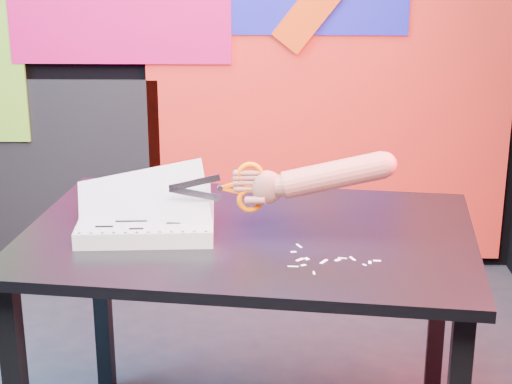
{
  "coord_description": "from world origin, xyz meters",
  "views": [
    {
      "loc": [
        0.4,
        -2.21,
        1.59
      ],
      "look_at": [
        0.36,
        -0.05,
        0.87
      ],
      "focal_mm": 60.0,
      "sensor_mm": 36.0,
      "label": 1
    }
  ],
  "objects": [
    {
      "name": "room",
      "position": [
        0.0,
        0.0,
        1.35
      ],
      "size": [
        3.01,
        3.01,
        2.71
      ],
      "color": "#22242D",
      "rests_on": "ground"
    },
    {
      "name": "backdrop",
      "position": [
        0.06,
        1.46,
        0.96
      ],
      "size": [
        2.88,
        0.05,
        2.08
      ],
      "color": "red",
      "rests_on": "ground"
    },
    {
      "name": "work_table",
      "position": [
        0.34,
        -0.03,
        0.66
      ],
      "size": [
        1.31,
        0.96,
        0.75
      ],
      "rotation": [
        0.0,
        0.0,
        -0.12
      ],
      "color": "black",
      "rests_on": "ground"
    },
    {
      "name": "printout_stack",
      "position": [
        0.06,
        -0.04,
        0.77
      ],
      "size": [
        0.4,
        0.29,
        0.19
      ],
      "rotation": [
        0.0,
        0.0,
        0.06
      ],
      "color": "silver",
      "rests_on": "work_table"
    },
    {
      "name": "scissors",
      "position": [
        0.33,
        -0.03,
        0.88
      ],
      "size": [
        0.26,
        0.03,
        0.14
      ],
      "rotation": [
        0.0,
        0.0,
        0.06
      ],
      "color": "#B4B5BB",
      "rests_on": "printout_stack"
    },
    {
      "name": "hand_forearm",
      "position": [
        0.54,
        -0.02,
        0.9
      ],
      "size": [
        0.43,
        0.09,
        0.14
      ],
      "rotation": [
        0.0,
        0.0,
        0.06
      ],
      "color": "#A46651",
      "rests_on": "work_table"
    },
    {
      "name": "paper_clippings",
      "position": [
        0.54,
        -0.23,
        0.75
      ],
      "size": [
        0.23,
        0.2,
        0.0
      ],
      "color": "white",
      "rests_on": "work_table"
    }
  ]
}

